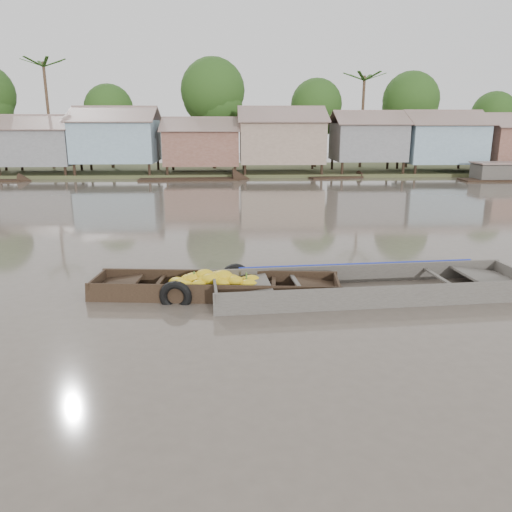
{
  "coord_description": "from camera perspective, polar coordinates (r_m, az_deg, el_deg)",
  "views": [
    {
      "loc": [
        -1.31,
        -11.28,
        4.14
      ],
      "look_at": [
        -0.76,
        1.13,
        0.8
      ],
      "focal_mm": 35.0,
      "sensor_mm": 36.0,
      "label": 1
    }
  ],
  "objects": [
    {
      "name": "distant_boats",
      "position": [
        38.53,
        19.17,
        8.38
      ],
      "size": [
        48.42,
        14.93,
        1.38
      ],
      "color": "black",
      "rests_on": "ground"
    },
    {
      "name": "viewer_boat",
      "position": [
        12.78,
        12.95,
        -3.92
      ],
      "size": [
        8.03,
        2.7,
        0.63
      ],
      "rotation": [
        0.0,
        0.0,
        0.08
      ],
      "color": "#3D3834",
      "rests_on": "ground"
    },
    {
      "name": "ground",
      "position": [
        12.09,
        3.85,
        -5.02
      ],
      "size": [
        120.0,
        120.0,
        0.0
      ],
      "primitive_type": "plane",
      "color": "#51483E",
      "rests_on": "ground"
    },
    {
      "name": "riverbank",
      "position": [
        43.37,
        3.3,
        13.61
      ],
      "size": [
        120.0,
        12.47,
        10.22
      ],
      "color": "#384723",
      "rests_on": "ground"
    },
    {
      "name": "banana_boat",
      "position": [
        12.44,
        -5.0,
        -3.54
      ],
      "size": [
        6.2,
        1.99,
        0.86
      ],
      "rotation": [
        0.0,
        0.0,
        -0.09
      ],
      "color": "black",
      "rests_on": "ground"
    }
  ]
}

